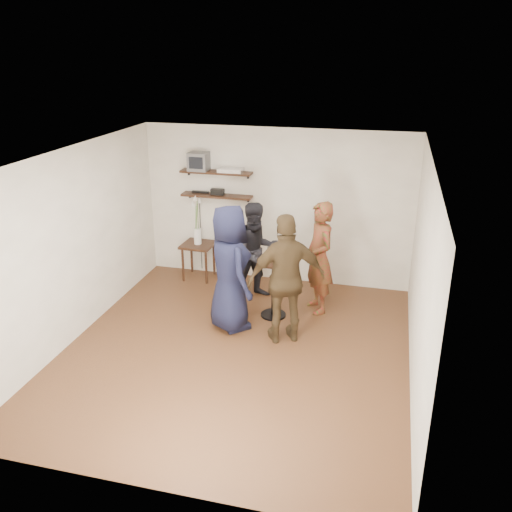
{
  "coord_description": "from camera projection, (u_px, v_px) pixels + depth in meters",
  "views": [
    {
      "loc": [
        1.8,
        -6.0,
        3.83
      ],
      "look_at": [
        0.18,
        0.4,
        1.23
      ],
      "focal_mm": 38.0,
      "sensor_mm": 36.0,
      "label": 1
    }
  ],
  "objects": [
    {
      "name": "room",
      "position": [
        234.0,
        261.0,
        6.75
      ],
      "size": [
        4.58,
        5.08,
        2.68
      ],
      "color": "#422615",
      "rests_on": "ground"
    },
    {
      "name": "power_strip",
      "position": [
        201.0,
        192.0,
        9.17
      ],
      "size": [
        0.3,
        0.05,
        0.03
      ],
      "primitive_type": "cube",
      "color": "black",
      "rests_on": "shelf_lower"
    },
    {
      "name": "drinks_table",
      "position": [
        274.0,
        280.0,
        7.96
      ],
      "size": [
        0.49,
        0.49,
        0.9
      ],
      "color": "black",
      "rests_on": "room"
    },
    {
      "name": "wine_glass_br",
      "position": [
        275.0,
        252.0,
        7.8
      ],
      "size": [
        0.06,
        0.06,
        0.18
      ],
      "color": "silver",
      "rests_on": "drinks_table"
    },
    {
      "name": "crt_monitor",
      "position": [
        199.0,
        161.0,
        8.92
      ],
      "size": [
        0.32,
        0.3,
        0.3
      ],
      "primitive_type": "cube",
      "color": "#59595B",
      "rests_on": "shelf_upper"
    },
    {
      "name": "wine_glass_fl",
      "position": [
        269.0,
        251.0,
        7.78
      ],
      "size": [
        0.07,
        0.07,
        0.21
      ],
      "color": "silver",
      "rests_on": "drinks_table"
    },
    {
      "name": "dvd_deck",
      "position": [
        231.0,
        170.0,
        8.84
      ],
      "size": [
        0.4,
        0.24,
        0.06
      ],
      "primitive_type": "cube",
      "color": "silver",
      "rests_on": "shelf_upper"
    },
    {
      "name": "person_plaid",
      "position": [
        319.0,
        258.0,
        8.05
      ],
      "size": [
        0.67,
        0.75,
        1.71
      ],
      "primitive_type": "imported",
      "rotation": [
        0.0,
        0.0,
        -1.03
      ],
      "color": "red",
      "rests_on": "room"
    },
    {
      "name": "vase_lilies",
      "position": [
        197.0,
        228.0,
        9.18
      ],
      "size": [
        0.19,
        0.19,
        0.89
      ],
      "rotation": [
        0.0,
        0.0,
        -0.05
      ],
      "color": "white",
      "rests_on": "side_table"
    },
    {
      "name": "wine_glass_fr",
      "position": [
        279.0,
        253.0,
        7.74
      ],
      "size": [
        0.07,
        0.07,
        0.2
      ],
      "color": "silver",
      "rests_on": "drinks_table"
    },
    {
      "name": "person_brown",
      "position": [
        287.0,
        279.0,
        7.2
      ],
      "size": [
        1.15,
        0.86,
        1.81
      ],
      "primitive_type": "imported",
      "rotation": [
        0.0,
        0.0,
        3.6
      ],
      "color": "#3E2E1A",
      "rests_on": "room"
    },
    {
      "name": "person_navy",
      "position": [
        229.0,
        268.0,
        7.54
      ],
      "size": [
        1.02,
        1.05,
        1.82
      ],
      "primitive_type": "imported",
      "rotation": [
        0.0,
        0.0,
        2.29
      ],
      "color": "black",
      "rests_on": "room"
    },
    {
      "name": "side_table",
      "position": [
        198.0,
        249.0,
        9.32
      ],
      "size": [
        0.55,
        0.55,
        0.63
      ],
      "rotation": [
        0.0,
        0.0,
        -0.05
      ],
      "color": "black",
      "rests_on": "room"
    },
    {
      "name": "wine_glass_bl",
      "position": [
        273.0,
        250.0,
        7.85
      ],
      "size": [
        0.07,
        0.07,
        0.2
      ],
      "color": "silver",
      "rests_on": "drinks_table"
    },
    {
      "name": "radio",
      "position": [
        217.0,
        192.0,
        9.04
      ],
      "size": [
        0.22,
        0.1,
        0.1
      ],
      "primitive_type": "cube",
      "color": "black",
      "rests_on": "shelf_lower"
    },
    {
      "name": "person_dark",
      "position": [
        257.0,
        251.0,
        8.5
      ],
      "size": [
        0.97,
        0.93,
        1.57
      ],
      "primitive_type": "imported",
      "rotation": [
        0.0,
        0.0,
        0.61
      ],
      "color": "black",
      "rests_on": "room"
    },
    {
      "name": "shelf_upper",
      "position": [
        216.0,
        172.0,
        8.92
      ],
      "size": [
        1.2,
        0.25,
        0.04
      ],
      "primitive_type": "cube",
      "color": "black",
      "rests_on": "room"
    },
    {
      "name": "shelf_lower",
      "position": [
        217.0,
        196.0,
        9.07
      ],
      "size": [
        1.2,
        0.25,
        0.04
      ],
      "primitive_type": "cube",
      "color": "black",
      "rests_on": "room"
    }
  ]
}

